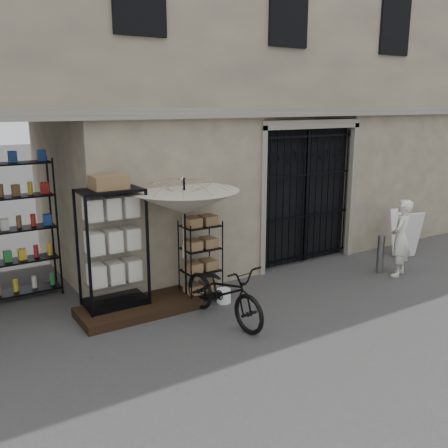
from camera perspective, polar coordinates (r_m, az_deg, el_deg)
ground at (r=8.61m, az=9.69°, el=-9.96°), size 80.00×80.00×0.00m
main_building at (r=11.22m, az=-3.91°, el=19.14°), size 14.00×4.00×9.00m
iron_gate at (r=10.93m, az=8.84°, el=3.36°), size 2.50×0.21×3.00m
step_platform at (r=8.59m, az=-9.71°, el=-9.45°), size 2.00×0.90×0.15m
display_cabinet at (r=8.33m, az=-12.55°, el=-3.38°), size 1.03×0.71×2.11m
wire_rack at (r=8.82m, az=-2.69°, el=-4.30°), size 0.74×0.63×1.44m
market_umbrella at (r=8.40m, az=-4.55°, el=3.24°), size 1.94×1.97×2.65m
white_bucket at (r=8.86m, az=-0.05°, el=-8.21°), size 0.32×0.32×0.24m
bicycle at (r=8.22m, az=-0.04°, el=-10.91°), size 0.77×1.06×1.87m
steel_bollard at (r=10.78m, az=17.45°, el=-3.29°), size 0.19×0.19×0.79m
shopkeeper at (r=10.85m, az=19.22°, el=-5.51°), size 1.18×1.66×0.37m
easel_sign at (r=12.01m, az=20.03°, el=-1.03°), size 0.63×0.69×1.06m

